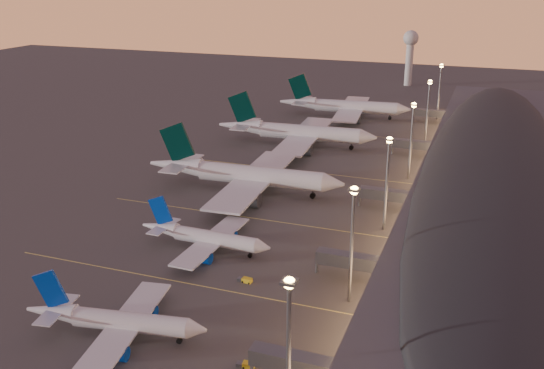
{
  "coord_description": "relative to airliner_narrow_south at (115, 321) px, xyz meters",
  "views": [
    {
      "loc": [
        59.69,
        -111.07,
        66.26
      ],
      "look_at": [
        2.0,
        45.0,
        7.0
      ],
      "focal_mm": 40.0,
      "sensor_mm": 36.0,
      "label": 1
    }
  ],
  "objects": [
    {
      "name": "lane_markings",
      "position": [
        2.72,
        68.09,
        -3.35
      ],
      "size": [
        90.0,
        180.36,
        0.0
      ],
      "color": "#D8C659",
      "rests_on": "ground"
    },
    {
      "name": "airliner_wide_mid",
      "position": [
        -9.47,
        138.92,
        1.96
      ],
      "size": [
        64.62,
        58.94,
        20.68
      ],
      "rotation": [
        0.0,
        0.0,
        0.06
      ],
      "color": "silver",
      "rests_on": "ground"
    },
    {
      "name": "radar_tower",
      "position": [
        12.72,
        288.09,
        18.51
      ],
      "size": [
        9.0,
        9.0,
        32.5
      ],
      "color": "silver",
      "rests_on": "ground"
    },
    {
      "name": "baggage_tug_c",
      "position": [
        14.9,
        28.25,
        -2.9
      ],
      "size": [
        3.47,
        1.7,
        1.0
      ],
      "rotation": [
        0.0,
        0.0,
        -0.09
      ],
      "color": "yellow",
      "rests_on": "ground"
    },
    {
      "name": "terminal_building",
      "position": [
        64.55,
        100.56,
        5.42
      ],
      "size": [
        56.35,
        255.0,
        17.46
      ],
      "color": "#47474C",
      "rests_on": "ground"
    },
    {
      "name": "airliner_wide_near",
      "position": [
        -8.42,
        83.01,
        1.97
      ],
      "size": [
        64.7,
        58.94,
        20.71
      ],
      "rotation": [
        0.0,
        0.0,
        0.05
      ],
      "color": "silver",
      "rests_on": "ground"
    },
    {
      "name": "ground",
      "position": [
        2.72,
        28.09,
        -3.36
      ],
      "size": [
        700.0,
        700.0,
        0.0
      ],
      "primitive_type": "plane",
      "color": "#3D3B38"
    },
    {
      "name": "airliner_wide_far",
      "position": [
        -3.18,
        193.11,
        1.75
      ],
      "size": [
        62.09,
        56.87,
        19.86
      ],
      "rotation": [
        0.0,
        0.0,
        0.1
      ],
      "color": "silver",
      "rests_on": "ground"
    },
    {
      "name": "airliner_narrow_north",
      "position": [
        -1.08,
        40.29,
        -0.07
      ],
      "size": [
        35.54,
        31.68,
        12.73
      ],
      "rotation": [
        0.0,
        0.0,
        -0.03
      ],
      "color": "silver",
      "rests_on": "ground"
    },
    {
      "name": "light_masts",
      "position": [
        38.72,
        93.09,
        14.19
      ],
      "size": [
        2.2,
        217.2,
        25.9
      ],
      "color": "slate",
      "rests_on": "ground"
    },
    {
      "name": "airliner_narrow_south",
      "position": [
        0.0,
        0.0,
        0.0
      ],
      "size": [
        36.35,
        32.83,
        13.0
      ],
      "rotation": [
        0.0,
        0.0,
        0.17
      ],
      "color": "silver",
      "rests_on": "ground"
    },
    {
      "name": "baggage_tug_a",
      "position": [
        27.01,
        -0.25,
        -2.92
      ],
      "size": [
        3.39,
        1.71,
        0.97
      ],
      "rotation": [
        0.0,
        0.0,
        0.12
      ],
      "color": "yellow",
      "rests_on": "ground"
    }
  ]
}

